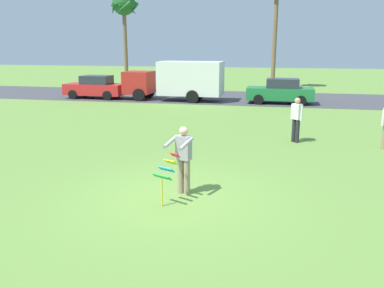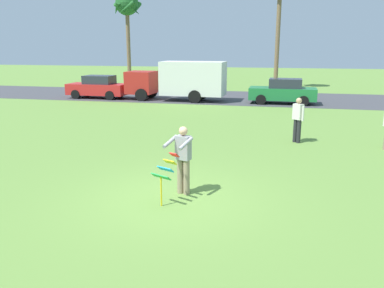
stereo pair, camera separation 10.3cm
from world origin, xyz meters
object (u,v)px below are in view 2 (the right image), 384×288
Objects in this scene: parked_car_red at (98,87)px; palm_tree_left_near at (127,8)px; kite_held at (166,171)px; parked_car_green at (283,92)px; person_walker_near at (298,119)px; parked_truck_red_cab at (181,80)px; person_kite_flyer at (183,158)px.

palm_tree_left_near is (-1.38, 9.68, 6.21)m from parked_car_red.
kite_held is 17.88m from parked_car_green.
kite_held is 0.69× the size of person_walker_near.
parked_car_red is at bearing -179.98° from parked_truck_red_cab.
person_kite_flyer reaches higher than parked_car_green.
parked_truck_red_cab is at bearing -52.40° from palm_tree_left_near.
person_kite_flyer is 0.78m from kite_held.
palm_tree_left_near is at bearing 98.11° from parked_car_red.
parked_truck_red_cab is at bearing 179.99° from parked_car_green.
person_walker_near is (13.32, -10.67, 0.16)m from parked_car_red.
person_walker_near is at bearing -55.83° from parked_truck_red_cab.
person_kite_flyer is at bearing -98.29° from parked_car_green.
parked_car_red is 0.63× the size of parked_truck_red_cab.
parked_truck_red_cab is 13.43m from palm_tree_left_near.
palm_tree_left_near is at bearing 113.73° from person_kite_flyer.
parked_truck_red_cab is 1.60× the size of parked_car_green.
parked_car_red is 11.59m from palm_tree_left_near.
person_walker_near is (2.99, 6.28, -0.02)m from person_kite_flyer.
palm_tree_left_near reaches higher than person_walker_near.
palm_tree_left_near reaches higher than parked_car_green.
kite_held is at bearing -67.26° from palm_tree_left_near.
parked_car_green is at bearing -0.01° from parked_truck_red_cab.
parked_car_red is at bearing 119.72° from kite_held.
person_kite_flyer is 0.26× the size of parked_truck_red_cab.
person_kite_flyer is 19.85m from parked_car_red.
parked_car_green is at bearing 92.79° from person_walker_near.
parked_car_green reaches higher than kite_held.
person_kite_flyer reaches higher than kite_held.
palm_tree_left_near is at bearing 127.60° from parked_truck_red_cab.
palm_tree_left_near is 4.85× the size of person_walker_near.
parked_truck_red_cab is (-4.25, 16.95, 0.46)m from person_kite_flyer.
person_walker_near reaches higher than parked_car_red.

